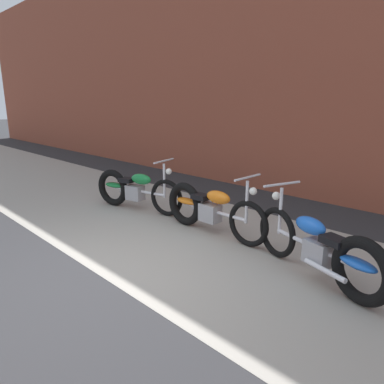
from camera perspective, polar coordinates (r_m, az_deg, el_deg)
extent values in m
plane|color=#2D2D30|center=(4.50, -14.29, -13.03)|extent=(80.00, 80.00, 0.00)
cube|color=#9E998E|center=(5.49, 1.67, -7.38)|extent=(36.00, 3.50, 0.01)
cube|color=brown|center=(8.04, 20.38, 21.50)|extent=(36.00, 0.50, 6.29)
torus|color=black|center=(6.44, -4.12, -0.92)|extent=(0.68, 0.24, 0.68)
torus|color=black|center=(7.24, -12.58, 0.69)|extent=(0.74, 0.30, 0.73)
cylinder|color=silver|center=(6.81, -8.61, 0.16)|extent=(1.21, 0.36, 0.06)
cube|color=#99999E|center=(6.87, -9.11, -0.08)|extent=(0.36, 0.29, 0.28)
ellipsoid|color=#197A38|center=(6.71, -8.16, 2.06)|extent=(0.47, 0.29, 0.20)
ellipsoid|color=#197A38|center=(7.19, -12.32, 1.11)|extent=(0.47, 0.28, 0.10)
cube|color=black|center=(6.95, -10.45, 1.89)|extent=(0.32, 0.26, 0.08)
cylinder|color=silver|center=(6.39, -4.46, 1.81)|extent=(0.05, 0.05, 0.62)
cylinder|color=silver|center=(6.32, -4.53, 4.99)|extent=(0.17, 0.57, 0.03)
sphere|color=white|center=(6.29, -3.75, 3.31)|extent=(0.11, 0.11, 0.11)
cylinder|color=silver|center=(7.16, -9.79, -0.20)|extent=(0.55, 0.19, 0.06)
torus|color=black|center=(5.15, 8.99, -5.03)|extent=(0.68, 0.08, 0.68)
torus|color=black|center=(5.96, -1.15, -1.92)|extent=(0.73, 0.13, 0.73)
cylinder|color=silver|center=(5.52, 3.55, -3.10)|extent=(1.24, 0.06, 0.06)
cube|color=#99999E|center=(5.59, 2.93, -3.32)|extent=(0.32, 0.22, 0.28)
ellipsoid|color=orange|center=(5.41, 4.22, -0.86)|extent=(0.44, 0.19, 0.20)
ellipsoid|color=orange|center=(5.91, -0.82, -1.45)|extent=(0.44, 0.18, 0.10)
cube|color=black|center=(5.65, 1.45, -0.77)|extent=(0.28, 0.20, 0.08)
cylinder|color=silver|center=(5.08, 8.76, -1.63)|extent=(0.04, 0.04, 0.62)
cylinder|color=silver|center=(5.00, 8.92, 2.34)|extent=(0.04, 0.58, 0.03)
sphere|color=white|center=(4.98, 9.77, 0.13)|extent=(0.11, 0.11, 0.11)
cylinder|color=silver|center=(5.87, 2.15, -3.25)|extent=(0.55, 0.06, 0.06)
torus|color=black|center=(4.90, 13.46, -6.31)|extent=(0.67, 0.28, 0.68)
torus|color=black|center=(4.08, 25.52, -11.36)|extent=(0.73, 0.35, 0.73)
cylinder|color=silver|center=(4.45, 18.92, -8.32)|extent=(1.19, 0.43, 0.06)
cube|color=#99999E|center=(4.42, 19.62, -9.13)|extent=(0.37, 0.31, 0.28)
ellipsoid|color=blue|center=(4.42, 18.44, -5.11)|extent=(0.48, 0.32, 0.20)
ellipsoid|color=blue|center=(4.08, 25.05, -10.36)|extent=(0.47, 0.31, 0.10)
cube|color=black|center=(4.21, 21.84, -7.26)|extent=(0.33, 0.28, 0.08)
cylinder|color=silver|center=(4.77, 13.98, -2.97)|extent=(0.06, 0.06, 0.62)
cylinder|color=silver|center=(4.68, 14.25, 1.24)|extent=(0.21, 0.56, 0.03)
sphere|color=white|center=(4.80, 13.34, -0.60)|extent=(0.11, 0.11, 0.11)
cylinder|color=silver|center=(4.20, 20.48, -11.65)|extent=(0.54, 0.23, 0.06)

